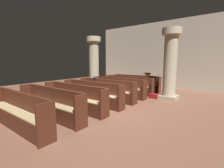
{
  "coord_description": "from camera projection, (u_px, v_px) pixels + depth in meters",
  "views": [
    {
      "loc": [
        3.67,
        -4.66,
        1.82
      ],
      "look_at": [
        -0.7,
        1.16,
        0.75
      ],
      "focal_mm": 24.6,
      "sensor_mm": 36.0,
      "label": 1
    }
  ],
  "objects": [
    {
      "name": "pillar_aisle_side",
      "position": [
        170.0,
        63.0,
        7.31
      ],
      "size": [
        0.89,
        0.89,
        3.35
      ],
      "color": "tan",
      "rests_on": "ground"
    },
    {
      "name": "ground_plane",
      "position": [
        108.0,
        107.0,
        6.13
      ],
      "size": [
        19.2,
        19.2,
        0.0
      ],
      "primitive_type": "plane",
      "color": "brown"
    },
    {
      "name": "hymn_book",
      "position": [
        96.0,
        78.0,
        7.96
      ],
      "size": [
        0.15,
        0.2,
        0.04
      ],
      "primitive_type": "cube",
      "color": "navy",
      "rests_on": "pew_row_3"
    },
    {
      "name": "pew_row_5",
      "position": [
        74.0,
        97.0,
        5.81
      ],
      "size": [
        3.13,
        0.46,
        0.95
      ],
      "color": "#562819",
      "rests_on": "ground"
    },
    {
      "name": "pew_row_7",
      "position": [
        17.0,
        110.0,
        4.24
      ],
      "size": [
        3.13,
        0.46,
        0.95
      ],
      "color": "#562819",
      "rests_on": "ground"
    },
    {
      "name": "pew_row_0",
      "position": [
        136.0,
        82.0,
        9.72
      ],
      "size": [
        3.13,
        0.47,
        0.95
      ],
      "color": "#562819",
      "rests_on": "ground"
    },
    {
      "name": "lectern",
      "position": [
        147.0,
        81.0,
        10.65
      ],
      "size": [
        0.48,
        0.45,
        1.08
      ],
      "color": "brown",
      "rests_on": "ground"
    },
    {
      "name": "kneeler_box_red",
      "position": [
        154.0,
        96.0,
        7.64
      ],
      "size": [
        0.4,
        0.31,
        0.23
      ],
      "primitive_type": "cube",
      "color": "maroon",
      "rests_on": "ground"
    },
    {
      "name": "back_wall",
      "position": [
        163.0,
        55.0,
        10.61
      ],
      "size": [
        10.0,
        0.16,
        4.5
      ],
      "primitive_type": "cube",
      "color": "beige",
      "rests_on": "ground"
    },
    {
      "name": "pillar_far_side",
      "position": [
        94.0,
        63.0,
        9.82
      ],
      "size": [
        0.89,
        0.89,
        3.35
      ],
      "color": "tan",
      "rests_on": "ground"
    },
    {
      "name": "pew_row_4",
      "position": [
        92.0,
        92.0,
        6.59
      ],
      "size": [
        3.13,
        0.46,
        0.95
      ],
      "color": "#562819",
      "rests_on": "ground"
    },
    {
      "name": "pew_row_2",
      "position": [
        118.0,
        86.0,
        8.15
      ],
      "size": [
        3.13,
        0.46,
        0.95
      ],
      "color": "#562819",
      "rests_on": "ground"
    },
    {
      "name": "pew_row_3",
      "position": [
        106.0,
        89.0,
        7.37
      ],
      "size": [
        3.13,
        0.47,
        0.95
      ],
      "color": "#562819",
      "rests_on": "ground"
    },
    {
      "name": "pew_row_6",
      "position": [
        50.0,
        102.0,
        5.02
      ],
      "size": [
        3.13,
        0.47,
        0.95
      ],
      "color": "#562819",
      "rests_on": "ground"
    },
    {
      "name": "pew_row_1",
      "position": [
        128.0,
        84.0,
        8.93
      ],
      "size": [
        3.13,
        0.46,
        0.95
      ],
      "color": "#562819",
      "rests_on": "ground"
    }
  ]
}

